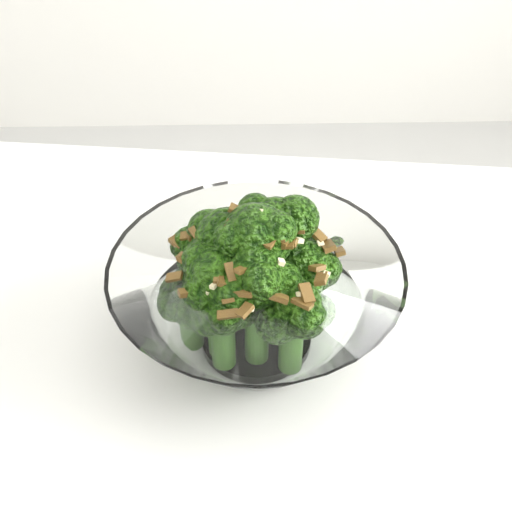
{
  "coord_description": "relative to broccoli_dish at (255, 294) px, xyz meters",
  "views": [
    {
      "loc": [
        0.08,
        -0.2,
        1.17
      ],
      "look_at": [
        0.09,
        0.18,
        0.84
      ],
      "focal_mm": 50.0,
      "sensor_mm": 36.0,
      "label": 1
    }
  ],
  "objects": [
    {
      "name": "broccoli_dish",
      "position": [
        0.0,
        0.0,
        0.0
      ],
      "size": [
        0.21,
        0.21,
        0.13
      ],
      "color": "white",
      "rests_on": "table"
    }
  ]
}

